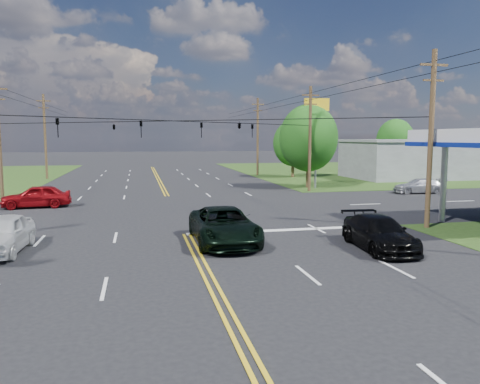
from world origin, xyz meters
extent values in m
plane|color=black|center=(0.00, 12.00, 0.00)|extent=(280.00, 280.00, 0.00)
cube|color=#223B13|center=(35.00, 44.00, 0.00)|extent=(46.00, 48.00, 0.03)
cube|color=silver|center=(5.00, 4.00, 0.00)|extent=(10.00, 0.50, 0.02)
cube|color=slate|center=(30.00, 32.00, 2.20)|extent=(14.00, 10.00, 4.40)
cylinder|color=#A5A5AA|center=(15.00, 4.50, 2.33)|extent=(0.36, 0.36, 4.65)
cylinder|color=#49331F|center=(13.00, 3.00, 4.75)|extent=(0.28, 0.28, 9.50)
cube|color=#49331F|center=(13.00, 3.00, 8.70)|extent=(1.60, 0.12, 0.12)
cube|color=#49331F|center=(13.00, 3.00, 7.90)|extent=(1.20, 0.10, 0.10)
cylinder|color=#49331F|center=(13.00, 21.00, 4.75)|extent=(0.28, 0.28, 9.50)
cube|color=#49331F|center=(13.00, 21.00, 8.70)|extent=(1.60, 0.12, 0.12)
cube|color=#49331F|center=(13.00, 21.00, 7.90)|extent=(1.20, 0.10, 0.10)
cylinder|color=#49331F|center=(-13.00, 40.00, 5.00)|extent=(0.28, 0.28, 10.00)
cube|color=#49331F|center=(-13.00, 40.00, 9.20)|extent=(1.60, 0.12, 0.12)
cube|color=#49331F|center=(-13.00, 40.00, 8.40)|extent=(1.20, 0.10, 0.10)
cylinder|color=#49331F|center=(13.00, 40.00, 5.00)|extent=(0.28, 0.28, 10.00)
cube|color=#49331F|center=(13.00, 40.00, 9.20)|extent=(1.60, 0.12, 0.12)
cube|color=#49331F|center=(13.00, 40.00, 8.40)|extent=(1.20, 0.10, 0.10)
imported|color=black|center=(-6.50, 7.50, 5.42)|extent=(0.17, 0.21, 1.05)
imported|color=black|center=(-2.08, 10.56, 5.42)|extent=(0.17, 0.21, 1.05)
imported|color=black|center=(2.08, 13.44, 5.42)|extent=(0.17, 0.21, 1.05)
imported|color=black|center=(6.50, 16.50, 5.42)|extent=(0.17, 0.21, 1.05)
imported|color=black|center=(-3.90, 14.70, 5.70)|extent=(1.24, 0.26, 0.50)
imported|color=black|center=(3.90, 9.30, 5.70)|extent=(1.24, 0.26, 0.50)
cylinder|color=black|center=(13.00, 10.00, 8.90)|extent=(0.04, 100.00, 0.04)
cylinder|color=black|center=(13.00, 10.00, 8.30)|extent=(0.04, 100.00, 0.04)
cylinder|color=#49331F|center=(14.00, 24.00, 1.65)|extent=(0.36, 0.36, 3.30)
ellipsoid|color=#184D14|center=(14.00, 24.00, 4.88)|extent=(5.70, 5.70, 6.60)
cylinder|color=#49331F|center=(16.50, 36.00, 1.43)|extent=(0.36, 0.36, 2.86)
ellipsoid|color=#184D14|center=(16.50, 36.00, 4.23)|extent=(4.94, 4.94, 5.72)
cylinder|color=#49331F|center=(34.00, 42.00, 1.54)|extent=(0.36, 0.36, 3.08)
ellipsoid|color=#184D14|center=(34.00, 42.00, 4.55)|extent=(5.32, 5.32, 6.16)
imported|color=black|center=(1.51, 1.69, 0.83)|extent=(2.76, 5.97, 1.66)
imported|color=black|center=(7.99, -0.88, 0.72)|extent=(2.37, 5.12, 1.45)
imported|color=silver|center=(-8.10, 1.95, 0.81)|extent=(2.12, 4.84, 1.62)
imported|color=maroon|center=(-9.38, 15.58, 0.79)|extent=(4.79, 2.24, 1.59)
imported|color=silver|center=(21.97, 17.50, 0.65)|extent=(4.68, 2.35, 1.30)
cylinder|color=#A5A5AA|center=(14.45, 23.18, 4.32)|extent=(0.20, 0.20, 8.63)
cube|color=yellow|center=(14.45, 23.18, 8.03)|extent=(2.38, 0.68, 1.19)
camera|label=1|loc=(-2.33, -19.36, 4.89)|focal=35.00mm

